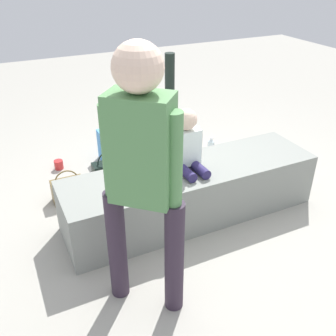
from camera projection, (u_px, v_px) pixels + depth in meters
ground_plane at (190, 214)px, 3.20m from camera, size 12.00×12.00×0.00m
concrete_ledge at (191, 192)px, 3.09m from camera, size 2.06×0.56×0.44m
child_seated at (187, 144)px, 2.87m from camera, size 0.28×0.32×0.48m
adult_standing at (142, 167)px, 1.95m from camera, size 0.38×0.36×1.59m
cake_plate at (157, 175)px, 2.85m from camera, size 0.22×0.22×0.07m
gift_bag at (109, 143)px, 4.01m from camera, size 0.23×0.12×0.37m
railing_post at (170, 108)px, 4.38m from camera, size 0.36×0.36×0.98m
water_bottle_near_gift at (198, 135)px, 4.36m from camera, size 0.07×0.07×0.20m
water_bottle_far_side at (211, 147)px, 4.10m from camera, size 0.07×0.07×0.20m
party_cup_red at (59, 165)px, 3.85m from camera, size 0.09×0.09×0.09m
cake_box_white at (173, 170)px, 3.71m from camera, size 0.35×0.35×0.13m
handbag_black_leather at (111, 171)px, 3.62m from camera, size 0.34×0.14×0.32m
handbag_brown_canvas at (68, 190)px, 3.34m from camera, size 0.27×0.14×0.30m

